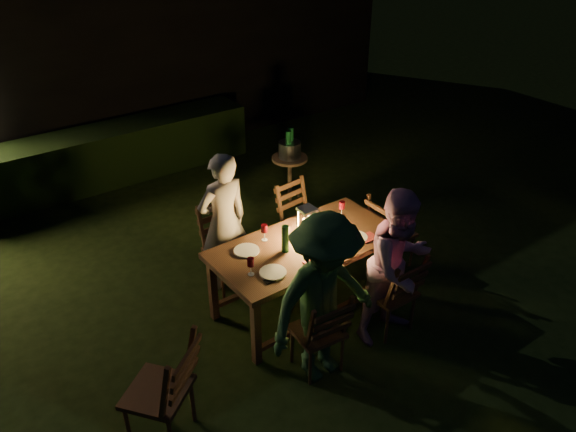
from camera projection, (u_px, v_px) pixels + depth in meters
garden_envelope at (77, 37)px, 9.60m from camera, size 40.00×40.00×3.20m
dining_table at (306, 249)px, 5.55m from camera, size 1.89×0.96×0.78m
chair_near_left at (318, 344)px, 5.00m from camera, size 0.45×0.48×0.92m
chair_near_right at (390, 305)px, 5.46m from camera, size 0.42×0.46×0.95m
chair_far_left at (228, 262)px, 6.06m from camera, size 0.45×0.48×0.99m
chair_far_right at (302, 234)px, 6.58m from camera, size 0.47×0.50×0.94m
chair_end at (390, 244)px, 6.39m from camera, size 0.45×0.42×0.94m
chair_spare at (162, 407)px, 4.35m from camera, size 0.68×0.68×1.05m
person_house_side at (223, 222)px, 5.85m from camera, size 0.57×0.38×1.56m
person_opp_right at (399, 266)px, 5.17m from camera, size 0.76×0.60×1.56m
person_opp_left at (324, 300)px, 4.70m from camera, size 1.06×0.62×1.63m
lantern at (307, 225)px, 5.49m from camera, size 0.16×0.16×0.35m
plate_far_left at (247, 250)px, 5.38m from camera, size 0.25×0.25×0.01m
plate_near_left at (273, 272)px, 5.07m from camera, size 0.25×0.25×0.01m
plate_far_right at (327, 219)px, 5.89m from camera, size 0.25×0.25×0.01m
plate_near_right at (355, 237)px, 5.59m from camera, size 0.25×0.25×0.01m
wineglass_a at (264, 232)px, 5.51m from camera, size 0.06×0.06×0.18m
wineglass_b at (251, 266)px, 5.01m from camera, size 0.06×0.06×0.18m
wineglass_c at (348, 238)px, 5.43m from camera, size 0.06×0.06×0.18m
wineglass_d at (342, 209)px, 5.91m from camera, size 0.06×0.06×0.18m
wineglass_e at (317, 252)px, 5.21m from camera, size 0.06×0.06×0.18m
bottle_table at (285, 239)px, 5.31m from camera, size 0.07×0.07×0.28m
napkin_left at (314, 262)px, 5.21m from camera, size 0.18×0.14×0.01m
napkin_right at (368, 237)px, 5.58m from camera, size 0.18×0.14×0.01m
phone at (272, 280)px, 4.98m from camera, size 0.14×0.07×0.01m
side_table at (290, 162)px, 7.61m from camera, size 0.48×0.48×0.65m
ice_bucket at (290, 150)px, 7.51m from camera, size 0.30×0.30×0.22m
bottle_bucket_a at (288, 148)px, 7.43m from camera, size 0.07×0.07×0.32m
bottle_bucket_b at (291, 144)px, 7.54m from camera, size 0.07×0.07×0.32m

